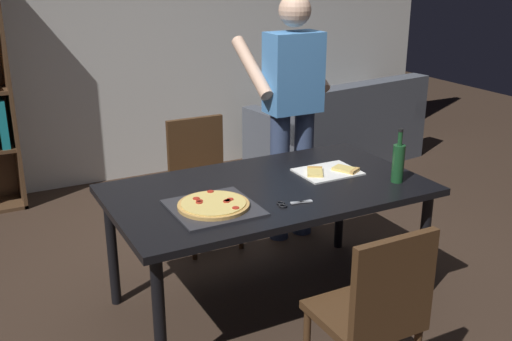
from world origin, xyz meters
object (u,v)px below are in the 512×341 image
Objects in this scene: chair_near_camera at (375,308)px; couch at (340,133)px; chair_far_side at (202,174)px; pepperoni_pizza_on_tray at (214,206)px; kitchen_scissors at (289,204)px; dining_table at (268,198)px; wine_bottle at (398,162)px; person_serving_pizza at (292,104)px.

chair_near_camera is 3.54m from couch.
chair_far_side reaches higher than pepperoni_pizza_on_tray.
chair_far_side reaches higher than kitchen_scissors.
dining_table is 0.77m from wine_bottle.
couch is 9.11× the size of kitchen_scissors.
wine_bottle is at bearing -85.06° from person_serving_pizza.
dining_table is 2.78m from couch.
couch reaches higher than kitchen_scissors.
couch is at bearing 49.45° from kitchen_scissors.
chair_near_camera is 0.50× the size of couch.
chair_near_camera is 0.97m from pepperoni_pizza_on_tray.
person_serving_pizza reaches higher than pepperoni_pizza_on_tray.
kitchen_scissors is at bearing -121.31° from person_serving_pizza.
person_serving_pizza reaches higher than kitchen_scissors.
dining_table is at bearing 90.00° from chair_near_camera.
dining_table is at bearing -133.85° from couch.
kitchen_scissors is at bearing -96.13° from dining_table.
chair_far_side reaches higher than couch.
person_serving_pizza is at bearing -136.87° from couch.
person_serving_pizza reaches higher than dining_table.
wine_bottle is at bearing -21.41° from dining_table.
couch is 1.03× the size of person_serving_pizza.
chair_near_camera is (-0.00, -0.99, -0.17)m from dining_table.
pepperoni_pizza_on_tray is 0.39m from kitchen_scissors.
pepperoni_pizza_on_tray is at bearing 115.42° from chair_near_camera.
person_serving_pizza reaches higher than couch.
person_serving_pizza reaches higher than wine_bottle.
wine_bottle is at bearing -6.70° from pepperoni_pizza_on_tray.
kitchen_scissors reaches higher than dining_table.
wine_bottle reaches higher than dining_table.
pepperoni_pizza_on_tray is (-0.40, 0.84, 0.25)m from chair_near_camera.
wine_bottle is (0.70, -0.27, 0.19)m from dining_table.
chair_far_side is 4.55× the size of kitchen_scissors.
person_serving_pizza is (0.61, -0.22, 0.49)m from chair_far_side.
dining_table is 9.01× the size of kitchen_scissors.
pepperoni_pizza_on_tray reaches higher than dining_table.
person_serving_pizza is 4.05× the size of pepperoni_pizza_on_tray.
chair_near_camera reaches higher than pepperoni_pizza_on_tray.
chair_far_side is at bearing 70.49° from pepperoni_pizza_on_tray.
dining_table is at bearing 83.87° from kitchen_scissors.
couch is 2.63m from wine_bottle.
kitchen_scissors is (-0.64, -1.05, -0.24)m from person_serving_pizza.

